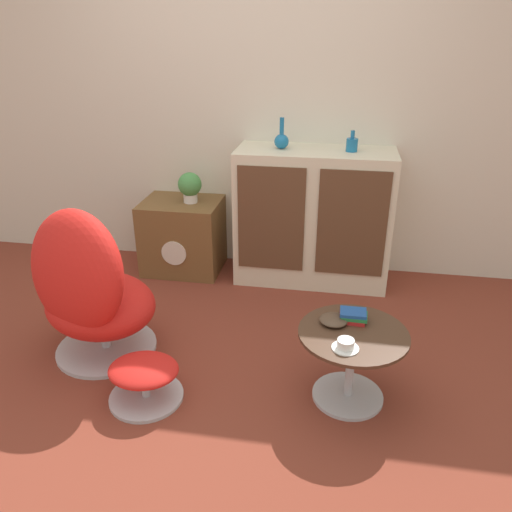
% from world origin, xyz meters
% --- Properties ---
extents(ground_plane, '(12.00, 12.00, 0.00)m').
position_xyz_m(ground_plane, '(0.00, 0.00, 0.00)').
color(ground_plane, brown).
extents(wall_back, '(6.40, 0.06, 2.60)m').
position_xyz_m(wall_back, '(0.00, 1.62, 1.30)').
color(wall_back, beige).
rests_on(wall_back, ground_plane).
extents(sideboard, '(1.14, 0.48, 1.01)m').
position_xyz_m(sideboard, '(0.50, 1.36, 0.51)').
color(sideboard, beige).
rests_on(sideboard, ground_plane).
extents(tv_console, '(0.60, 0.49, 0.57)m').
position_xyz_m(tv_console, '(-0.52, 1.35, 0.29)').
color(tv_console, brown).
rests_on(tv_console, ground_plane).
extents(egg_chair, '(0.88, 0.85, 0.96)m').
position_xyz_m(egg_chair, '(-0.68, 0.13, 0.44)').
color(egg_chair, '#B7B7BC').
rests_on(egg_chair, ground_plane).
extents(ottoman, '(0.39, 0.39, 0.23)m').
position_xyz_m(ottoman, '(-0.26, -0.20, 0.14)').
color(ottoman, '#B7B7BC').
rests_on(ottoman, ground_plane).
extents(coffee_table, '(0.56, 0.56, 0.41)m').
position_xyz_m(coffee_table, '(0.80, -0.01, 0.27)').
color(coffee_table, '#B7B7BC').
rests_on(coffee_table, ground_plane).
extents(vase_leftmost, '(0.10, 0.10, 0.22)m').
position_xyz_m(vase_leftmost, '(0.25, 1.36, 1.07)').
color(vase_leftmost, '#196699').
rests_on(vase_leftmost, sideboard).
extents(vase_inner_left, '(0.08, 0.08, 0.14)m').
position_xyz_m(vase_inner_left, '(0.75, 1.36, 1.06)').
color(vase_inner_left, '#196699').
rests_on(vase_inner_left, sideboard).
extents(potted_plant, '(0.18, 0.18, 0.23)m').
position_xyz_m(potted_plant, '(-0.44, 1.36, 0.70)').
color(potted_plant, silver).
rests_on(potted_plant, tv_console).
extents(teacup, '(0.13, 0.13, 0.05)m').
position_xyz_m(teacup, '(0.76, -0.15, 0.43)').
color(teacup, white).
rests_on(teacup, coffee_table).
extents(book_stack, '(0.15, 0.11, 0.06)m').
position_xyz_m(book_stack, '(0.80, 0.10, 0.44)').
color(book_stack, red).
rests_on(book_stack, coffee_table).
extents(bowl, '(0.15, 0.15, 0.04)m').
position_xyz_m(bowl, '(0.70, 0.07, 0.43)').
color(bowl, '#4C3828').
rests_on(bowl, coffee_table).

